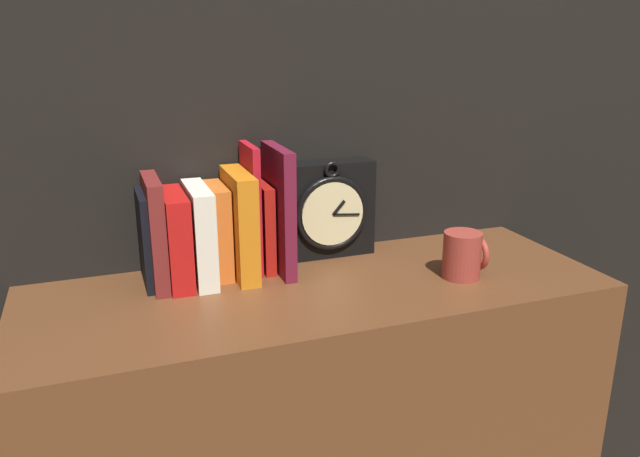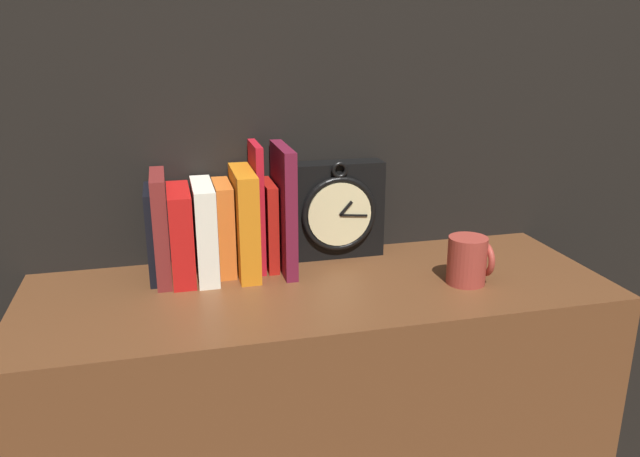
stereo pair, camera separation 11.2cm
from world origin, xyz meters
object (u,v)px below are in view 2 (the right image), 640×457
clock (336,210)px  book_slot8_maroon (284,209)px  book_slot0_black (150,234)px  book_slot4_orange (224,227)px  book_slot7_red (269,225)px  book_slot6_red (257,207)px  book_slot2_red (181,234)px  mug (469,260)px  book_slot5_orange (245,222)px  book_slot3_white (205,230)px  book_slot1_maroon (161,227)px

clock → book_slot8_maroon: 0.13m
book_slot0_black → book_slot8_maroon: (0.25, -0.02, 0.04)m
book_slot4_orange → book_slot7_red: (0.09, 0.00, -0.00)m
book_slot0_black → book_slot6_red: size_ratio=0.70×
clock → book_slot2_red: size_ratio=1.20×
book_slot0_black → book_slot6_red: 0.21m
book_slot6_red → mug: bearing=-26.1°
book_slot5_orange → book_slot7_red: 0.06m
book_slot2_red → book_slot8_maroon: size_ratio=0.70×
book_slot2_red → book_slot6_red: bearing=7.6°
book_slot4_orange → book_slot8_maroon: size_ratio=0.72×
book_slot5_orange → mug: size_ratio=2.26×
clock → mug: (0.20, -0.20, -0.05)m
book_slot3_white → book_slot6_red: size_ratio=0.73×
clock → book_slot4_orange: clock is taller
book_slot2_red → book_slot8_maroon: bearing=-0.8°
clock → book_slot0_black: bearing=-175.5°
book_slot2_red → book_slot5_orange: (0.12, -0.00, 0.02)m
book_slot0_black → mug: (0.57, -0.17, -0.04)m
book_slot5_orange → mug: bearing=-21.8°
book_slot8_maroon → book_slot6_red: bearing=155.2°
book_slot3_white → book_slot7_red: book_slot3_white is taller
book_slot0_black → book_slot3_white: size_ratio=0.96×
book_slot0_black → book_slot1_maroon: (0.02, -0.01, 0.01)m
book_slot7_red → book_slot6_red: bearing=179.0°
clock → book_slot6_red: (-0.17, -0.02, 0.02)m
book_slot5_orange → book_slot8_maroon: (0.08, -0.00, 0.02)m
book_slot1_maroon → book_slot4_orange: bearing=6.5°
clock → book_slot7_red: (-0.14, -0.02, -0.01)m
clock → book_slot1_maroon: (-0.35, -0.04, 0.00)m
book_slot6_red → book_slot8_maroon: bearing=-24.8°
book_slot3_white → book_slot1_maroon: bearing=177.0°
book_slot5_orange → book_slot2_red: bearing=178.9°
book_slot3_white → book_slot5_orange: bearing=-0.8°
mug → book_slot2_red: bearing=162.7°
book_slot2_red → book_slot6_red: 0.15m
book_slot5_orange → mug: (0.40, -0.16, -0.06)m
book_slot6_red → mug: size_ratio=2.78×
book_slot0_black → book_slot2_red: book_slot0_black is taller
clock → book_slot3_white: size_ratio=1.14×
clock → book_slot4_orange: (-0.23, -0.03, -0.01)m
book_slot2_red → book_slot7_red: same height
book_slot2_red → book_slot3_white: book_slot3_white is taller
book_slot2_red → book_slot8_maroon: 0.20m
book_slot1_maroon → book_slot6_red: book_slot6_red is taller
book_slot2_red → mug: bearing=-17.3°
book_slot0_black → book_slot4_orange: size_ratio=0.99×
book_slot1_maroon → book_slot7_red: bearing=4.5°
book_slot7_red → book_slot5_orange: bearing=-156.9°
book_slot4_orange → book_slot6_red: bearing=2.8°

